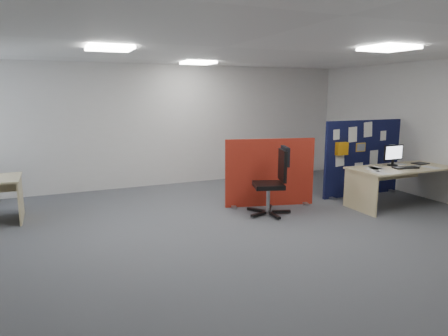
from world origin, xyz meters
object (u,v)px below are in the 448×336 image
object	(u,v)px
main_desk	(400,175)
office_chair	(275,177)
navy_divider	(362,158)
monitor_main	(393,154)
red_divider	(270,173)

from	to	relation	value
main_desk	office_chair	xyz separation A→B (m)	(-2.43, 0.41, 0.09)
office_chair	navy_divider	bearing A→B (deg)	30.05
navy_divider	monitor_main	size ratio (longest dim) A/B	4.19
main_desk	red_divider	size ratio (longest dim) A/B	1.21
monitor_main	red_divider	world-z (taller)	red_divider
red_divider	office_chair	size ratio (longest dim) A/B	1.41
red_divider	office_chair	world-z (taller)	red_divider
navy_divider	red_divider	xyz separation A→B (m)	(-2.12, 0.04, -0.16)
red_divider	office_chair	xyz separation A→B (m)	(-0.18, -0.51, 0.04)
main_desk	red_divider	xyz separation A→B (m)	(-2.24, 0.92, 0.05)
office_chair	red_divider	bearing A→B (deg)	88.71
monitor_main	office_chair	world-z (taller)	office_chair
navy_divider	main_desk	world-z (taller)	navy_divider
red_divider	office_chair	bearing A→B (deg)	-96.01
navy_divider	monitor_main	bearing A→B (deg)	-84.91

